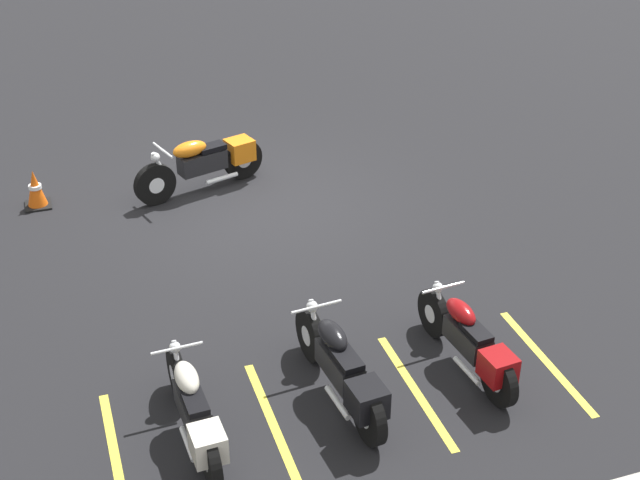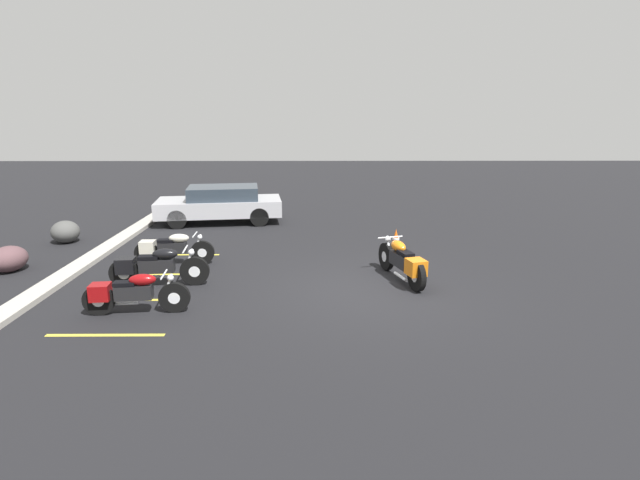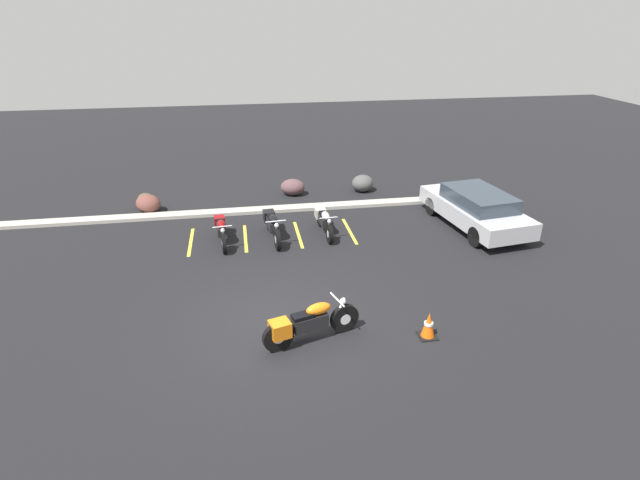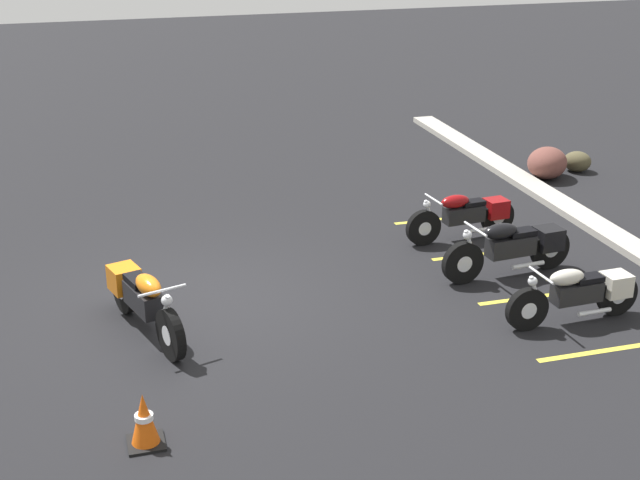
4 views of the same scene
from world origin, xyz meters
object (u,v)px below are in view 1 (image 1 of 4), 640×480
object	(u,v)px
traffic_cone	(36,190)
motorcycle_orange_featured	(206,162)
parked_bike_1	(342,369)
parked_bike_2	(194,411)
parked_bike_0	(470,342)

from	to	relation	value
traffic_cone	motorcycle_orange_featured	bearing A→B (deg)	174.56
parked_bike_1	parked_bike_2	size ratio (longest dim) A/B	1.08
parked_bike_1	parked_bike_2	xyz separation A→B (m)	(1.68, 0.12, -0.04)
parked_bike_2	traffic_cone	size ratio (longest dim) A/B	3.31
traffic_cone	parked_bike_2	bearing A→B (deg)	102.12
motorcycle_orange_featured	parked_bike_0	xyz separation A→B (m)	(-1.89, 5.59, -0.05)
parked_bike_0	parked_bike_1	size ratio (longest dim) A/B	0.92
parked_bike_1	parked_bike_2	bearing A→B (deg)	88.84
parked_bike_0	parked_bike_1	bearing A→B (deg)	86.13
parked_bike_0	parked_bike_1	world-z (taller)	parked_bike_1
parked_bike_2	traffic_cone	bearing A→B (deg)	9.44
parked_bike_1	traffic_cone	bearing A→B (deg)	21.46
parked_bike_1	parked_bike_2	world-z (taller)	parked_bike_1
motorcycle_orange_featured	parked_bike_0	world-z (taller)	motorcycle_orange_featured
motorcycle_orange_featured	parked_bike_0	distance (m)	5.91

